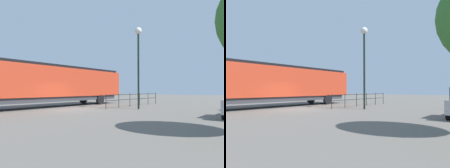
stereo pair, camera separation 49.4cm
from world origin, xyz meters
TOP-DOWN VIEW (x-y plane):
  - ground_plane at (0.00, 0.00)m, footprint 120.00×120.00m
  - locomotive at (-3.68, 0.70)m, footprint 2.98×18.91m
  - lamp_post at (4.18, 3.75)m, footprint 0.59×0.59m
  - platform_fence at (2.07, 6.57)m, footprint 0.05×9.29m

SIDE VIEW (x-z plane):
  - ground_plane at x=0.00m, z-range 0.00..0.00m
  - platform_fence at x=2.07m, z-range 0.18..1.47m
  - locomotive at x=-3.68m, z-range 0.26..4.25m
  - lamp_post at x=4.18m, z-range 1.67..8.66m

